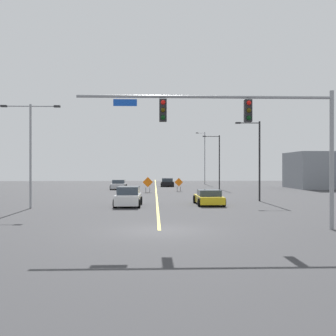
{
  "coord_description": "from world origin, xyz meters",
  "views": [
    {
      "loc": [
        -0.24,
        -18.23,
        2.93
      ],
      "look_at": [
        1.39,
        27.89,
        2.92
      ],
      "focal_mm": 41.74,
      "sensor_mm": 36.0,
      "label": 1
    }
  ],
  "objects_px": {
    "traffic_signal_assembly": "(246,123)",
    "street_lamp_near_right": "(257,156)",
    "street_lamp_near_left": "(30,145)",
    "car_white_distant": "(128,197)",
    "street_lamp_mid_left": "(218,159)",
    "construction_sign_median_near": "(148,183)",
    "car_black_far": "(167,182)",
    "car_yellow_approaching": "(209,198)",
    "street_lamp_far_right": "(204,156)",
    "construction_sign_right_shoulder": "(179,183)",
    "car_silver_passing": "(119,185)"
  },
  "relations": [
    {
      "from": "street_lamp_far_right",
      "to": "construction_sign_right_shoulder",
      "type": "distance_m",
      "value": 21.75
    },
    {
      "from": "street_lamp_near_left",
      "to": "car_white_distant",
      "type": "relative_size",
      "value": 1.89
    },
    {
      "from": "street_lamp_near_right",
      "to": "car_white_distant",
      "type": "distance_m",
      "value": 12.18
    },
    {
      "from": "street_lamp_near_right",
      "to": "car_yellow_approaching",
      "type": "xyz_separation_m",
      "value": [
        -4.74,
        -3.11,
        -3.4
      ]
    },
    {
      "from": "traffic_signal_assembly",
      "to": "street_lamp_near_left",
      "type": "xyz_separation_m",
      "value": [
        -13.28,
        10.26,
        -0.49
      ]
    },
    {
      "from": "street_lamp_near_right",
      "to": "construction_sign_median_near",
      "type": "xyz_separation_m",
      "value": [
        -9.85,
        13.02,
        -2.82
      ]
    },
    {
      "from": "street_lamp_near_right",
      "to": "car_black_far",
      "type": "xyz_separation_m",
      "value": [
        -6.96,
        27.87,
        -3.33
      ]
    },
    {
      "from": "street_lamp_mid_left",
      "to": "traffic_signal_assembly",
      "type": "bearing_deg",
      "value": -97.17
    },
    {
      "from": "street_lamp_mid_left",
      "to": "construction_sign_right_shoulder",
      "type": "relative_size",
      "value": 4.44
    },
    {
      "from": "traffic_signal_assembly",
      "to": "street_lamp_mid_left",
      "type": "relative_size",
      "value": 1.64
    },
    {
      "from": "street_lamp_near_right",
      "to": "construction_sign_median_near",
      "type": "bearing_deg",
      "value": 127.1
    },
    {
      "from": "car_black_far",
      "to": "car_silver_passing",
      "type": "bearing_deg",
      "value": -130.82
    },
    {
      "from": "street_lamp_near_left",
      "to": "construction_sign_right_shoulder",
      "type": "xyz_separation_m",
      "value": [
        12.03,
        20.48,
        -3.52
      ]
    },
    {
      "from": "street_lamp_near_right",
      "to": "street_lamp_far_right",
      "type": "height_order",
      "value": "street_lamp_far_right"
    },
    {
      "from": "street_lamp_far_right",
      "to": "street_lamp_mid_left",
      "type": "xyz_separation_m",
      "value": [
        -0.19,
        -16.18,
        -0.9
      ]
    },
    {
      "from": "construction_sign_right_shoulder",
      "to": "car_silver_passing",
      "type": "xyz_separation_m",
      "value": [
        -7.97,
        4.8,
        -0.44
      ]
    },
    {
      "from": "construction_sign_right_shoulder",
      "to": "car_silver_passing",
      "type": "bearing_deg",
      "value": 148.95
    },
    {
      "from": "street_lamp_far_right",
      "to": "street_lamp_near_left",
      "type": "distance_m",
      "value": 44.77
    },
    {
      "from": "street_lamp_far_right",
      "to": "car_white_distant",
      "type": "distance_m",
      "value": 41.2
    },
    {
      "from": "traffic_signal_assembly",
      "to": "car_yellow_approaching",
      "type": "distance_m",
      "value": 13.43
    },
    {
      "from": "traffic_signal_assembly",
      "to": "street_lamp_mid_left",
      "type": "height_order",
      "value": "street_lamp_mid_left"
    },
    {
      "from": "traffic_signal_assembly",
      "to": "street_lamp_far_right",
      "type": "height_order",
      "value": "street_lamp_far_right"
    },
    {
      "from": "street_lamp_mid_left",
      "to": "car_white_distant",
      "type": "height_order",
      "value": "street_lamp_mid_left"
    },
    {
      "from": "car_yellow_approaching",
      "to": "street_lamp_far_right",
      "type": "bearing_deg",
      "value": 83.18
    },
    {
      "from": "car_black_far",
      "to": "car_yellow_approaching",
      "type": "bearing_deg",
      "value": -85.89
    },
    {
      "from": "street_lamp_mid_left",
      "to": "construction_sign_median_near",
      "type": "height_order",
      "value": "street_lamp_mid_left"
    },
    {
      "from": "street_lamp_near_left",
      "to": "construction_sign_median_near",
      "type": "height_order",
      "value": "street_lamp_near_left"
    },
    {
      "from": "street_lamp_far_right",
      "to": "car_yellow_approaching",
      "type": "relative_size",
      "value": 2.18
    },
    {
      "from": "traffic_signal_assembly",
      "to": "car_silver_passing",
      "type": "relative_size",
      "value": 3.15
    },
    {
      "from": "street_lamp_far_right",
      "to": "traffic_signal_assembly",
      "type": "bearing_deg",
      "value": -95.14
    },
    {
      "from": "street_lamp_far_right",
      "to": "construction_sign_median_near",
      "type": "xyz_separation_m",
      "value": [
        -9.73,
        -22.51,
        -3.94
      ]
    },
    {
      "from": "street_lamp_near_left",
      "to": "car_white_distant",
      "type": "xyz_separation_m",
      "value": [
        6.95,
        1.56,
        -3.85
      ]
    },
    {
      "from": "construction_sign_median_near",
      "to": "street_lamp_near_left",
      "type": "bearing_deg",
      "value": -113.78
    },
    {
      "from": "construction_sign_median_near",
      "to": "construction_sign_right_shoulder",
      "type": "bearing_deg",
      "value": 26.85
    },
    {
      "from": "street_lamp_far_right",
      "to": "construction_sign_median_near",
      "type": "height_order",
      "value": "street_lamp_far_right"
    },
    {
      "from": "street_lamp_near_right",
      "to": "street_lamp_far_right",
      "type": "relative_size",
      "value": 0.75
    },
    {
      "from": "street_lamp_near_right",
      "to": "street_lamp_near_left",
      "type": "distance_m",
      "value": 18.84
    },
    {
      "from": "street_lamp_near_left",
      "to": "car_yellow_approaching",
      "type": "height_order",
      "value": "street_lamp_near_left"
    },
    {
      "from": "street_lamp_near_right",
      "to": "car_black_far",
      "type": "height_order",
      "value": "street_lamp_near_right"
    },
    {
      "from": "street_lamp_far_right",
      "to": "car_white_distant",
      "type": "bearing_deg",
      "value": -105.49
    },
    {
      "from": "construction_sign_median_near",
      "to": "car_black_far",
      "type": "bearing_deg",
      "value": 79.02
    },
    {
      "from": "street_lamp_near_left",
      "to": "construction_sign_right_shoulder",
      "type": "bearing_deg",
      "value": 59.57
    },
    {
      "from": "traffic_signal_assembly",
      "to": "street_lamp_near_right",
      "type": "xyz_separation_m",
      "value": [
        4.73,
        15.77,
        -1.09
      ]
    },
    {
      "from": "car_black_far",
      "to": "street_lamp_mid_left",
      "type": "bearing_deg",
      "value": -51.99
    },
    {
      "from": "street_lamp_far_right",
      "to": "car_black_far",
      "type": "height_order",
      "value": "street_lamp_far_right"
    },
    {
      "from": "street_lamp_near_right",
      "to": "car_yellow_approaching",
      "type": "relative_size",
      "value": 1.64
    },
    {
      "from": "street_lamp_far_right",
      "to": "street_lamp_mid_left",
      "type": "bearing_deg",
      "value": -90.69
    },
    {
      "from": "traffic_signal_assembly",
      "to": "street_lamp_near_right",
      "type": "height_order",
      "value": "street_lamp_near_right"
    },
    {
      "from": "construction_sign_median_near",
      "to": "car_silver_passing",
      "type": "distance_m",
      "value": 7.93
    },
    {
      "from": "traffic_signal_assembly",
      "to": "street_lamp_mid_left",
      "type": "bearing_deg",
      "value": 82.83
    }
  ]
}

